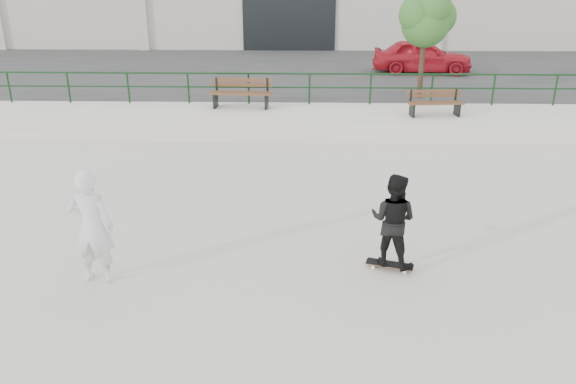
{
  "coord_description": "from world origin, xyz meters",
  "views": [
    {
      "loc": [
        0.79,
        -7.57,
        4.67
      ],
      "look_at": [
        0.53,
        2.0,
        0.85
      ],
      "focal_mm": 35.0,
      "sensor_mm": 36.0,
      "label": 1
    }
  ],
  "objects_px": {
    "skateboard": "(390,264)",
    "seated_skater": "(92,227)",
    "bench_right": "(435,103)",
    "red_car": "(422,56)",
    "standing_skater": "(393,220)",
    "bench_left": "(241,93)",
    "tree": "(427,17)"
  },
  "relations": [
    {
      "from": "skateboard",
      "to": "seated_skater",
      "type": "bearing_deg",
      "value": -157.31
    },
    {
      "from": "bench_right",
      "to": "red_car",
      "type": "height_order",
      "value": "red_car"
    },
    {
      "from": "standing_skater",
      "to": "red_car",
      "type": "bearing_deg",
      "value": -75.35
    },
    {
      "from": "skateboard",
      "to": "seated_skater",
      "type": "xyz_separation_m",
      "value": [
        -4.74,
        -0.49,
        0.87
      ]
    },
    {
      "from": "bench_left",
      "to": "red_car",
      "type": "bearing_deg",
      "value": 46.49
    },
    {
      "from": "tree",
      "to": "skateboard",
      "type": "relative_size",
      "value": 4.43
    },
    {
      "from": "skateboard",
      "to": "bench_left",
      "type": "bearing_deg",
      "value": 126.69
    },
    {
      "from": "red_car",
      "to": "skateboard",
      "type": "bearing_deg",
      "value": 171.94
    },
    {
      "from": "red_car",
      "to": "seated_skater",
      "type": "xyz_separation_m",
      "value": [
        -8.33,
        -16.74,
        -0.27
      ]
    },
    {
      "from": "red_car",
      "to": "skateboard",
      "type": "height_order",
      "value": "red_car"
    },
    {
      "from": "skateboard",
      "to": "standing_skater",
      "type": "bearing_deg",
      "value": 106.75
    },
    {
      "from": "standing_skater",
      "to": "seated_skater",
      "type": "height_order",
      "value": "seated_skater"
    },
    {
      "from": "bench_left",
      "to": "red_car",
      "type": "height_order",
      "value": "red_car"
    },
    {
      "from": "seated_skater",
      "to": "tree",
      "type": "bearing_deg",
      "value": -117.96
    },
    {
      "from": "bench_right",
      "to": "standing_skater",
      "type": "distance_m",
      "value": 8.98
    },
    {
      "from": "bench_right",
      "to": "skateboard",
      "type": "distance_m",
      "value": 9.01
    },
    {
      "from": "bench_right",
      "to": "seated_skater",
      "type": "distance_m",
      "value": 11.65
    },
    {
      "from": "seated_skater",
      "to": "bench_right",
      "type": "bearing_deg",
      "value": -124.46
    },
    {
      "from": "skateboard",
      "to": "standing_skater",
      "type": "distance_m",
      "value": 0.81
    },
    {
      "from": "standing_skater",
      "to": "seated_skater",
      "type": "bearing_deg",
      "value": 33.07
    },
    {
      "from": "tree",
      "to": "skateboard",
      "type": "xyz_separation_m",
      "value": [
        -2.6,
        -11.22,
        -3.1
      ]
    },
    {
      "from": "bench_right",
      "to": "standing_skater",
      "type": "xyz_separation_m",
      "value": [
        -2.52,
        -8.61,
        0.0
      ]
    },
    {
      "from": "bench_left",
      "to": "standing_skater",
      "type": "bearing_deg",
      "value": -67.06
    },
    {
      "from": "bench_right",
      "to": "tree",
      "type": "xyz_separation_m",
      "value": [
        0.08,
        2.61,
        2.29
      ]
    },
    {
      "from": "bench_left",
      "to": "tree",
      "type": "relative_size",
      "value": 0.57
    },
    {
      "from": "red_car",
      "to": "bench_left",
      "type": "bearing_deg",
      "value": 137.92
    },
    {
      "from": "standing_skater",
      "to": "bench_right",
      "type": "bearing_deg",
      "value": -79.18
    },
    {
      "from": "skateboard",
      "to": "standing_skater",
      "type": "height_order",
      "value": "standing_skater"
    },
    {
      "from": "skateboard",
      "to": "tree",
      "type": "bearing_deg",
      "value": 93.71
    },
    {
      "from": "bench_right",
      "to": "seated_skater",
      "type": "height_order",
      "value": "seated_skater"
    },
    {
      "from": "bench_right",
      "to": "standing_skater",
      "type": "bearing_deg",
      "value": -111.54
    },
    {
      "from": "standing_skater",
      "to": "bench_left",
      "type": "bearing_deg",
      "value": -42.92
    }
  ]
}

